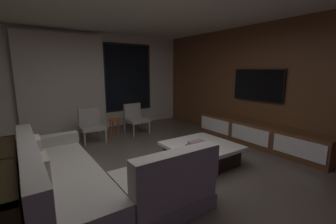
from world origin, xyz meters
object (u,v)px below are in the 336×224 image
(accent_chair_by_curtain, at_px, (91,124))
(mounted_tv, at_px, (258,85))
(coffee_table, at_px, (201,153))
(media_console, at_px, (257,135))
(book_stack_on_coffee_table, at_px, (196,144))
(side_stool, at_px, (114,122))
(sectional_couch, at_px, (88,181))
(accent_chair_near_window, at_px, (135,117))

(accent_chair_by_curtain, bearing_deg, mounted_tv, -35.52)
(coffee_table, height_order, media_console, media_console)
(book_stack_on_coffee_table, distance_m, accent_chair_by_curtain, 2.71)
(media_console, distance_m, mounted_tv, 1.13)
(book_stack_on_coffee_table, xyz_separation_m, side_stool, (-0.53, 2.53, -0.03))
(side_stool, distance_m, mounted_tv, 3.58)
(media_console, height_order, mounted_tv, mounted_tv)
(sectional_couch, height_order, side_stool, sectional_couch)
(accent_chair_near_window, distance_m, mounted_tv, 3.18)
(book_stack_on_coffee_table, height_order, media_console, media_console)
(accent_chair_by_curtain, bearing_deg, media_console, -39.49)
(coffee_table, relative_size, accent_chair_near_window, 1.49)
(sectional_couch, distance_m, coffee_table, 2.06)
(book_stack_on_coffee_table, bearing_deg, accent_chair_near_window, 88.06)
(sectional_couch, relative_size, accent_chair_by_curtain, 3.21)
(side_stool, relative_size, media_console, 0.15)
(accent_chair_near_window, xyz_separation_m, media_console, (1.76, -2.54, -0.18))
(coffee_table, distance_m, accent_chair_near_window, 2.55)
(coffee_table, distance_m, media_console, 1.69)
(sectional_couch, xyz_separation_m, accent_chair_by_curtain, (0.78, 2.55, 0.14))
(accent_chair_near_window, xyz_separation_m, side_stool, (-0.61, -0.03, -0.06))
(sectional_couch, distance_m, accent_chair_near_window, 3.31)
(coffee_table, height_order, accent_chair_by_curtain, accent_chair_by_curtain)
(media_console, bearing_deg, side_stool, 133.38)
(accent_chair_by_curtain, bearing_deg, coffee_table, -62.42)
(coffee_table, distance_m, side_stool, 2.61)
(accent_chair_near_window, bearing_deg, media_console, -55.32)
(book_stack_on_coffee_table, relative_size, accent_chair_by_curtain, 0.38)
(accent_chair_by_curtain, xyz_separation_m, side_stool, (0.59, 0.07, -0.06))
(accent_chair_near_window, bearing_deg, book_stack_on_coffee_table, -91.94)
(coffee_table, height_order, mounted_tv, mounted_tv)
(accent_chair_near_window, distance_m, side_stool, 0.62)
(sectional_couch, height_order, coffee_table, sectional_couch)
(sectional_couch, distance_m, media_console, 3.74)
(book_stack_on_coffee_table, relative_size, mounted_tv, 0.24)
(coffee_table, bearing_deg, side_stool, 105.23)
(sectional_couch, bearing_deg, book_stack_on_coffee_table, 2.47)
(accent_chair_near_window, height_order, accent_chair_by_curtain, same)
(accent_chair_by_curtain, bearing_deg, sectional_couch, -106.94)
(accent_chair_by_curtain, bearing_deg, book_stack_on_coffee_table, -65.59)
(coffee_table, xyz_separation_m, mounted_tv, (1.87, 0.20, 1.16))
(sectional_couch, bearing_deg, side_stool, 62.34)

